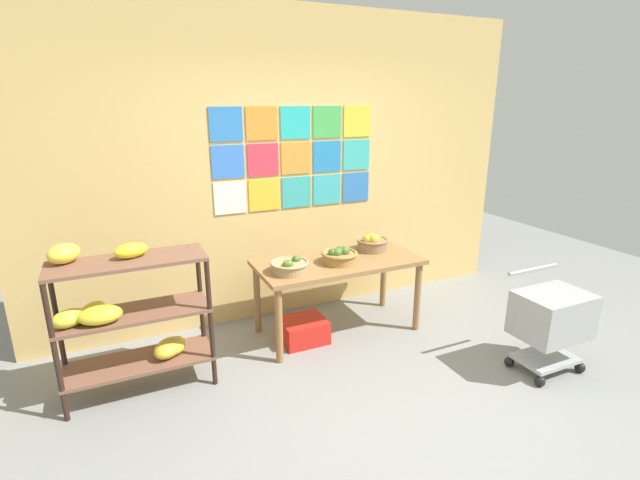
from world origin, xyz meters
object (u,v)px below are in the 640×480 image
at_px(fruit_basket_back_left, 372,242).
at_px(shopping_cart, 552,318).
at_px(fruit_basket_centre, 290,266).
at_px(produce_crate_under_table, 303,330).
at_px(display_table, 338,269).
at_px(banana_shelf_unit, 126,313).
at_px(fruit_basket_back_right, 339,255).

relative_size(fruit_basket_back_left, shopping_cart, 0.38).
bearing_deg(fruit_basket_centre, produce_crate_under_table, 24.16).
bearing_deg(fruit_basket_back_left, display_table, -164.43).
bearing_deg(fruit_basket_back_left, shopping_cart, -60.58).
distance_m(display_table, fruit_basket_back_left, 0.46).
bearing_deg(shopping_cart, banana_shelf_unit, 159.27).
xyz_separation_m(banana_shelf_unit, produce_crate_under_table, (1.41, 0.16, -0.53)).
relative_size(fruit_basket_back_left, produce_crate_under_table, 0.76).
bearing_deg(fruit_basket_back_right, fruit_basket_centre, -175.61).
height_order(banana_shelf_unit, display_table, banana_shelf_unit).
xyz_separation_m(banana_shelf_unit, shopping_cart, (2.98, -1.08, -0.18)).
height_order(display_table, produce_crate_under_table, display_table).
bearing_deg(fruit_basket_back_left, banana_shelf_unit, -171.78).
bearing_deg(fruit_basket_centre, shopping_cart, -34.47).
xyz_separation_m(fruit_basket_centre, fruit_basket_back_left, (0.92, 0.22, 0.02)).
distance_m(fruit_basket_back_left, fruit_basket_back_right, 0.48).
relative_size(fruit_basket_centre, produce_crate_under_table, 0.82).
distance_m(display_table, produce_crate_under_table, 0.63).
xyz_separation_m(banana_shelf_unit, fruit_basket_centre, (1.27, 0.09, 0.13)).
distance_m(display_table, fruit_basket_centre, 0.53).
relative_size(produce_crate_under_table, shopping_cart, 0.50).
bearing_deg(fruit_basket_centre, banana_shelf_unit, -175.76).
relative_size(fruit_basket_centre, shopping_cart, 0.41).
bearing_deg(produce_crate_under_table, display_table, 6.93).
height_order(produce_crate_under_table, shopping_cart, shopping_cart).
xyz_separation_m(display_table, fruit_basket_back_right, (-0.03, -0.07, 0.15)).
xyz_separation_m(display_table, shopping_cart, (1.20, -1.28, -0.16)).
bearing_deg(fruit_basket_centre, fruit_basket_back_right, 4.39).
xyz_separation_m(fruit_basket_centre, produce_crate_under_table, (0.14, 0.06, -0.65)).
bearing_deg(produce_crate_under_table, fruit_basket_back_left, 11.60).
bearing_deg(fruit_basket_centre, display_table, 11.95).
height_order(fruit_basket_centre, produce_crate_under_table, fruit_basket_centre).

